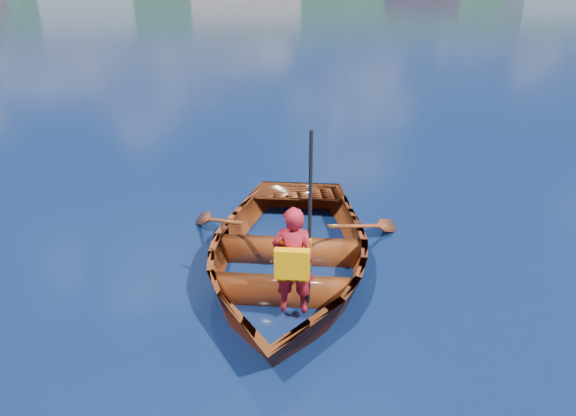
# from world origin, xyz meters

# --- Properties ---
(ground) EXTENTS (600.00, 600.00, 0.00)m
(ground) POSITION_xyz_m (0.00, 0.00, 0.00)
(ground) COLOR #102E46
(ground) RESTS_ON ground
(rowboat) EXTENTS (3.32, 4.31, 0.83)m
(rowboat) POSITION_xyz_m (0.86, 0.21, 0.26)
(rowboat) COLOR maroon
(rowboat) RESTS_ON ground
(child_paddler) EXTENTS (0.45, 0.37, 1.85)m
(child_paddler) POSITION_xyz_m (0.90, -0.70, 0.68)
(child_paddler) COLOR maroon
(child_paddler) RESTS_ON ground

